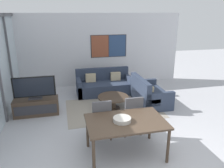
{
  "coord_description": "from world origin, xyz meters",
  "views": [
    {
      "loc": [
        -1.36,
        -3.14,
        2.81
      ],
      "look_at": [
        -0.06,
        2.37,
        0.95
      ],
      "focal_mm": 35.0,
      "sensor_mm": 36.0,
      "label": 1
    }
  ],
  "objects": [
    {
      "name": "coffee_table",
      "position": [
        0.08,
        2.83,
        0.3
      ],
      "size": [
        0.93,
        0.93,
        0.4
      ],
      "color": "#423326",
      "rests_on": "ground_plane"
    },
    {
      "name": "wall_back",
      "position": [
        0.02,
        5.33,
        1.41
      ],
      "size": [
        6.89,
        0.09,
        2.8
      ],
      "color": "silver",
      "rests_on": "ground_plane"
    },
    {
      "name": "sofa_main",
      "position": [
        0.08,
        4.26,
        0.28
      ],
      "size": [
        1.96,
        0.9,
        0.87
      ],
      "color": "#2D384C",
      "rests_on": "ground_plane"
    },
    {
      "name": "dining_chair_centre",
      "position": [
        0.17,
        1.29,
        0.54
      ],
      "size": [
        0.46,
        0.46,
        0.99
      ],
      "color": "#4C4C51",
      "rests_on": "ground_plane"
    },
    {
      "name": "area_rug",
      "position": [
        0.08,
        2.83,
        0.0
      ],
      "size": [
        2.81,
        1.96,
        0.01
      ],
      "color": "gray",
      "rests_on": "ground_plane"
    },
    {
      "name": "tv_console",
      "position": [
        -2.15,
        2.95,
        0.24
      ],
      "size": [
        1.24,
        0.48,
        0.48
      ],
      "color": "#423326",
      "rests_on": "ground_plane"
    },
    {
      "name": "sofa_side",
      "position": [
        1.29,
        2.97,
        0.28
      ],
      "size": [
        0.9,
        1.46,
        0.87
      ],
      "rotation": [
        0.0,
        0.0,
        1.57
      ],
      "color": "#2D384C",
      "rests_on": "ground_plane"
    },
    {
      "name": "television",
      "position": [
        -2.15,
        2.95,
        0.8
      ],
      "size": [
        1.14,
        0.2,
        0.65
      ],
      "color": "#2D2D33",
      "rests_on": "tv_console"
    },
    {
      "name": "dining_chair_left",
      "position": [
        -0.58,
        1.25,
        0.54
      ],
      "size": [
        0.46,
        0.46,
        0.99
      ],
      "color": "#4C4C51",
      "rests_on": "ground_plane"
    },
    {
      "name": "dining_table",
      "position": [
        -0.2,
        0.57,
        0.7
      ],
      "size": [
        1.56,
        1.01,
        0.77
      ],
      "color": "#423326",
      "rests_on": "ground_plane"
    },
    {
      "name": "fruit_bowl",
      "position": [
        -0.29,
        0.56,
        0.82
      ],
      "size": [
        0.36,
        0.36,
        0.08
      ],
      "color": "#B7B2A8",
      "rests_on": "dining_table"
    }
  ]
}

